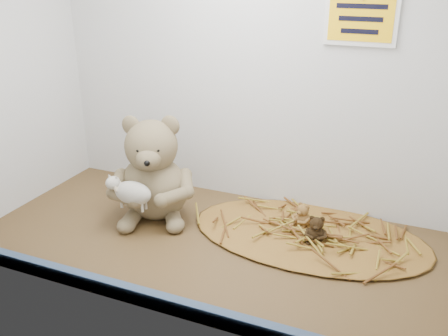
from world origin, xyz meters
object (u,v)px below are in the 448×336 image
at_px(main_teddy, 153,167).
at_px(toy_lamb, 133,193).
at_px(mini_teddy_brown, 316,228).
at_px(mini_teddy_tan, 303,214).

relative_size(main_teddy, toy_lamb, 2.15).
distance_m(toy_lamb, mini_teddy_brown, 0.49).
bearing_deg(mini_teddy_tan, main_teddy, -141.21).
xyz_separation_m(mini_teddy_tan, mini_teddy_brown, (0.05, -0.07, 0.00)).
height_order(main_teddy, toy_lamb, main_teddy).
bearing_deg(mini_teddy_tan, toy_lamb, -128.01).
bearing_deg(main_teddy, mini_teddy_brown, -21.48).
relative_size(toy_lamb, mini_teddy_tan, 2.09).
relative_size(main_teddy, mini_teddy_brown, 4.12).
distance_m(main_teddy, mini_teddy_tan, 0.44).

